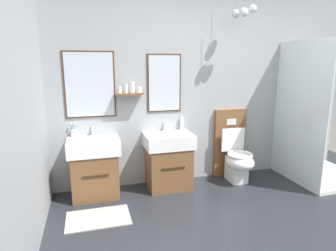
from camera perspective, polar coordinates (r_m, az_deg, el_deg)
wall_back at (r=4.13m, az=7.13°, el=8.23°), size 4.47×0.51×2.73m
bath_mat at (r=3.38m, az=-13.60°, el=-17.37°), size 0.68×0.44×0.01m
vanity_sink_left at (r=3.76m, az=-14.29°, el=-7.80°), size 0.63×0.49×0.75m
tap_on_left_sink at (r=3.81m, az=-14.71°, el=-0.86°), size 0.03×0.13×0.11m
vanity_sink_right at (r=3.89m, az=0.05°, el=-6.71°), size 0.63×0.49×0.75m
tap_on_right_sink at (r=3.94m, az=-0.65°, el=-0.02°), size 0.03×0.13×0.11m
toilet at (r=4.26m, az=12.98°, el=-5.52°), size 0.48×0.62×1.00m
toothbrush_cup at (r=3.81m, az=-18.20°, el=-1.35°), size 0.07×0.07×0.19m
soap_dispenser at (r=4.00m, az=2.71°, el=0.43°), size 0.06×0.06×0.20m
shower_tray at (r=4.65m, az=26.89°, el=-4.91°), size 1.04×1.02×1.95m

